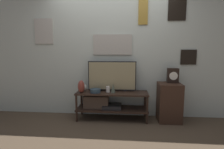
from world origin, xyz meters
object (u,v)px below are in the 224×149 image
object	(u,v)px
vase_round_glass	(83,87)
television	(112,76)
vase_urn_stoneware	(81,87)
vase_wide_bowl	(95,91)
mantel_clock	(173,76)
candle_jar	(108,89)
vase_slim_bronze	(113,88)

from	to	relation	value
vase_round_glass	television	bearing A→B (deg)	2.57
vase_urn_stoneware	vase_wide_bowl	xyz separation A→B (m)	(0.27, 0.03, -0.08)
vase_wide_bowl	vase_round_glass	size ratio (longest dim) A/B	1.41
television	mantel_clock	distance (m)	1.16
vase_wide_bowl	candle_jar	world-z (taller)	candle_jar
vase_urn_stoneware	vase_round_glass	distance (m)	0.17
television	candle_jar	xyz separation A→B (m)	(-0.07, -0.11, -0.25)
vase_urn_stoneware	candle_jar	size ratio (longest dim) A/B	2.03
television	vase_round_glass	distance (m)	0.62
vase_wide_bowl	vase_round_glass	distance (m)	0.30
mantel_clock	vase_slim_bronze	bearing A→B (deg)	-174.14
vase_urn_stoneware	mantel_clock	xyz separation A→B (m)	(1.73, 0.16, 0.21)
vase_wide_bowl	mantel_clock	world-z (taller)	mantel_clock
vase_slim_bronze	candle_jar	size ratio (longest dim) A/B	1.56
vase_urn_stoneware	vase_wide_bowl	size ratio (longest dim) A/B	1.19
vase_urn_stoneware	mantel_clock	bearing A→B (deg)	5.27
vase_wide_bowl	mantel_clock	distance (m)	1.50
vase_round_glass	mantel_clock	size ratio (longest dim) A/B	0.51
television	vase_round_glass	size ratio (longest dim) A/B	6.64
candle_jar	vase_wide_bowl	bearing A→B (deg)	-169.25
television	vase_wide_bowl	distance (m)	0.44
vase_slim_bronze	candle_jar	bearing A→B (deg)	161.14
vase_urn_stoneware	candle_jar	xyz separation A→B (m)	(0.50, 0.08, -0.06)
vase_wide_bowl	candle_jar	size ratio (longest dim) A/B	1.71
vase_wide_bowl	mantel_clock	size ratio (longest dim) A/B	0.72
vase_slim_bronze	vase_wide_bowl	world-z (taller)	vase_slim_bronze
vase_slim_bronze	vase_round_glass	world-z (taller)	vase_slim_bronze
television	vase_slim_bronze	distance (m)	0.26
candle_jar	mantel_clock	xyz separation A→B (m)	(1.22, 0.08, 0.27)
candle_jar	vase_slim_bronze	bearing A→B (deg)	-18.86
vase_urn_stoneware	mantel_clock	distance (m)	1.75
vase_urn_stoneware	vase_slim_bronze	bearing A→B (deg)	4.18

